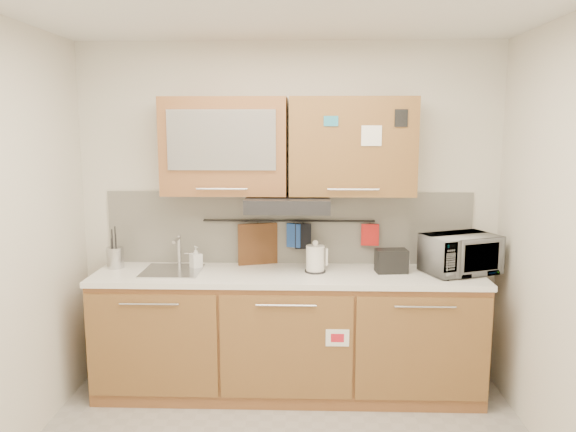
{
  "coord_description": "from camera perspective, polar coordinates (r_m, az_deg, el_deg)",
  "views": [
    {
      "loc": [
        0.13,
        -2.77,
        1.98
      ],
      "look_at": [
        0.01,
        1.05,
        1.36
      ],
      "focal_mm": 35.0,
      "sensor_mm": 36.0,
      "label": 1
    }
  ],
  "objects": [
    {
      "name": "upper_cabinets",
      "position": [
        4.1,
        -0.05,
        7.1
      ],
      "size": [
        1.82,
        0.37,
        0.7
      ],
      "color": "brown",
      "rests_on": "wall_back"
    },
    {
      "name": "toaster",
      "position": [
        4.16,
        10.46,
        -4.48
      ],
      "size": [
        0.24,
        0.16,
        0.17
      ],
      "rotation": [
        0.0,
        0.0,
        0.11
      ],
      "color": "black",
      "rests_on": "countertop"
    },
    {
      "name": "pot_holder",
      "position": [
        4.31,
        8.33,
        -1.9
      ],
      "size": [
        0.13,
        0.03,
        0.16
      ],
      "primitive_type": "cube",
      "rotation": [
        0.0,
        0.0,
        -0.09
      ],
      "color": "red",
      "rests_on": "utensil_rail"
    },
    {
      "name": "range_hood",
      "position": [
        4.06,
        -0.01,
        1.26
      ],
      "size": [
        0.6,
        0.46,
        0.1
      ],
      "primitive_type": "cube",
      "color": "black",
      "rests_on": "upper_cabinets"
    },
    {
      "name": "soap_bottle",
      "position": [
        4.27,
        -9.34,
        -4.16
      ],
      "size": [
        0.11,
        0.11,
        0.17
      ],
      "primitive_type": "imported",
      "rotation": [
        0.0,
        0.0,
        0.65
      ],
      "color": "#999999",
      "rests_on": "countertop"
    },
    {
      "name": "sink",
      "position": [
        4.23,
        -11.65,
        -5.45
      ],
      "size": [
        0.42,
        0.4,
        0.26
      ],
      "color": "silver",
      "rests_on": "countertop"
    },
    {
      "name": "microwave",
      "position": [
        4.25,
        17.09,
        -3.71
      ],
      "size": [
        0.6,
        0.51,
        0.28
      ],
      "primitive_type": "imported",
      "rotation": [
        0.0,
        0.0,
        0.39
      ],
      "color": "#999999",
      "rests_on": "countertop"
    },
    {
      "name": "utensil_rail",
      "position": [
        4.28,
        0.07,
        -0.49
      ],
      "size": [
        1.3,
        0.02,
        0.02
      ],
      "primitive_type": "cylinder",
      "rotation": [
        0.0,
        1.57,
        0.0
      ],
      "color": "black",
      "rests_on": "backsplash"
    },
    {
      "name": "cutting_board",
      "position": [
        4.32,
        -3.09,
        -3.24
      ],
      "size": [
        0.3,
        0.11,
        0.38
      ],
      "primitive_type": "cube",
      "rotation": [
        0.0,
        0.0,
        0.3
      ],
      "color": "brown",
      "rests_on": "utensil_rail"
    },
    {
      "name": "base_cabinet",
      "position": [
        4.27,
        -0.04,
        -12.47
      ],
      "size": [
        2.8,
        0.64,
        0.88
      ],
      "color": "brown",
      "rests_on": "floor"
    },
    {
      "name": "countertop",
      "position": [
        4.11,
        -0.04,
        -6.06
      ],
      "size": [
        2.82,
        0.62,
        0.04
      ],
      "primitive_type": "cube",
      "color": "white",
      "rests_on": "base_cabinet"
    },
    {
      "name": "wall_back",
      "position": [
        4.33,
        0.09,
        0.14
      ],
      "size": [
        3.2,
        0.0,
        3.2
      ],
      "primitive_type": "plane",
      "rotation": [
        1.57,
        0.0,
        0.0
      ],
      "color": "silver",
      "rests_on": "ground"
    },
    {
      "name": "utensil_crock",
      "position": [
        4.42,
        -17.14,
        -4.03
      ],
      "size": [
        0.14,
        0.14,
        0.32
      ],
      "rotation": [
        0.0,
        0.0,
        -0.07
      ],
      "color": "#B9B9BE",
      "rests_on": "countertop"
    },
    {
      "name": "kettle",
      "position": [
        4.11,
        2.8,
        -4.43
      ],
      "size": [
        0.18,
        0.17,
        0.24
      ],
      "rotation": [
        0.0,
        0.0,
        0.32
      ],
      "color": "white",
      "rests_on": "countertop"
    },
    {
      "name": "backsplash",
      "position": [
        4.33,
        0.09,
        -1.19
      ],
      "size": [
        2.8,
        0.02,
        0.56
      ],
      "primitive_type": "cube",
      "color": "silver",
      "rests_on": "countertop"
    },
    {
      "name": "oven_mitt",
      "position": [
        4.29,
        0.6,
        -1.99
      ],
      "size": [
        0.11,
        0.06,
        0.18
      ],
      "primitive_type": "cube",
      "rotation": [
        0.0,
        0.0,
        -0.33
      ],
      "color": "#21479B",
      "rests_on": "utensil_rail"
    },
    {
      "name": "dark_pouch",
      "position": [
        4.29,
        1.53,
        -2.07
      ],
      "size": [
        0.12,
        0.04,
        0.19
      ],
      "primitive_type": "cube",
      "rotation": [
        0.0,
        0.0,
        0.04
      ],
      "color": "black",
      "rests_on": "utensil_rail"
    }
  ]
}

